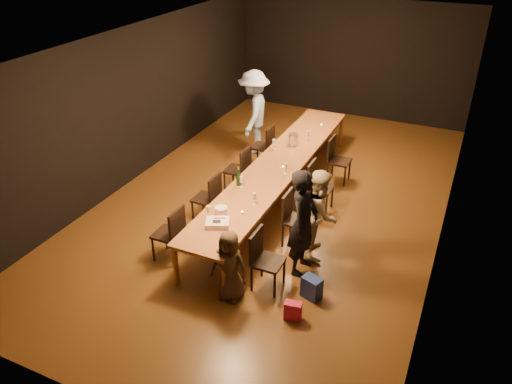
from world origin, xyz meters
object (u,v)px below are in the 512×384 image
at_px(chair_right_1, 297,220).
at_px(chair_right_2, 321,187).
at_px(chair_left_0, 168,233).
at_px(man_blue, 254,113).
at_px(chair_left_2, 237,169).
at_px(child, 229,266).
at_px(chair_right_3, 339,161).
at_px(chair_right_0, 268,261).
at_px(woman_birthday, 303,223).
at_px(table, 278,167).
at_px(birthday_cake, 218,223).
at_px(plate_stack, 221,210).
at_px(ice_bucket, 294,139).
at_px(chair_left_1, 206,198).
at_px(champagne_bottle, 239,176).
at_px(woman_tan, 320,213).
at_px(chair_left_3, 262,146).

distance_m(chair_right_1, chair_right_2, 1.20).
relative_size(chair_left_0, man_blue, 0.50).
height_order(chair_left_2, child, child).
distance_m(chair_right_3, child, 4.05).
distance_m(chair_right_0, woman_birthday, 0.77).
bearing_deg(chair_right_1, chair_left_2, -125.22).
relative_size(table, chair_right_1, 6.45).
xyz_separation_m(chair_right_3, birthday_cake, (-0.89, -3.45, 0.33)).
relative_size(chair_left_2, birthday_cake, 2.15).
height_order(birthday_cake, plate_stack, plate_stack).
height_order(table, plate_stack, plate_stack).
distance_m(woman_birthday, ice_bucket, 3.00).
bearing_deg(plate_stack, chair_left_1, 133.65).
height_order(chair_left_0, woman_birthday, woman_birthday).
distance_m(plate_stack, champagne_bottle, 0.95).
xyz_separation_m(man_blue, ice_bucket, (1.26, -0.85, -0.07)).
relative_size(chair_left_1, man_blue, 0.50).
height_order(chair_left_1, man_blue, man_blue).
distance_m(table, chair_right_1, 1.49).
distance_m(chair_right_0, chair_left_0, 1.70).
height_order(chair_left_2, ice_bucket, ice_bucket).
relative_size(chair_right_2, chair_left_2, 1.00).
height_order(chair_right_3, woman_tan, woman_tan).
distance_m(chair_right_2, child, 2.85).
bearing_deg(woman_birthday, chair_left_1, 72.05).
bearing_deg(champagne_bottle, chair_right_1, -9.40).
bearing_deg(table, ice_bucket, 93.05).
height_order(chair_right_3, chair_left_3, same).
bearing_deg(chair_left_3, chair_right_0, -154.72).
relative_size(woman_birthday, child, 1.55).
xyz_separation_m(man_blue, birthday_cake, (1.27, -4.04, -0.15)).
bearing_deg(plate_stack, chair_right_3, 72.38).
bearing_deg(chair_right_1, chair_right_3, 180.00).
relative_size(woman_birthday, plate_stack, 8.83).
xyz_separation_m(chair_right_0, birthday_cake, (-0.89, 0.15, 0.33)).
distance_m(table, birthday_cake, 2.25).
bearing_deg(woman_tan, champagne_bottle, 65.34).
distance_m(chair_right_2, woman_birthday, 1.87).
relative_size(chair_right_0, plate_stack, 4.82).
distance_m(table, chair_left_3, 1.49).
bearing_deg(birthday_cake, man_blue, 83.39).
bearing_deg(chair_left_2, birthday_cake, -160.20).
xyz_separation_m(table, chair_right_1, (0.85, -1.20, -0.24)).
bearing_deg(chair_left_2, man_blue, 14.38).
bearing_deg(chair_right_3, woman_tan, 8.79).
xyz_separation_m(chair_right_0, plate_stack, (-1.00, 0.46, 0.34)).
bearing_deg(champagne_bottle, chair_left_0, -111.47).
bearing_deg(child, ice_bucket, 96.42).
xyz_separation_m(table, ice_bucket, (-0.05, 0.94, 0.16)).
relative_size(woman_tan, child, 1.34).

